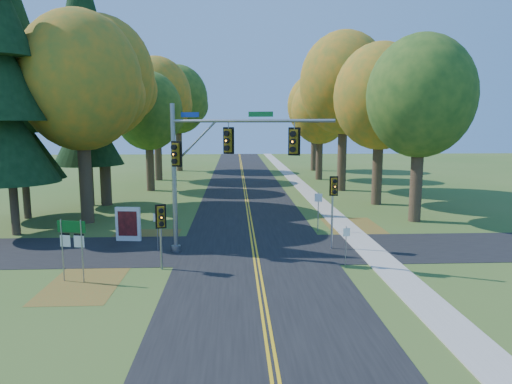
{
  "coord_description": "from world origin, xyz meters",
  "views": [
    {
      "loc": [
        -1.04,
        -22.02,
        6.78
      ],
      "look_at": [
        0.07,
        1.67,
        3.2
      ],
      "focal_mm": 32.0,
      "sensor_mm": 36.0,
      "label": 1
    }
  ],
  "objects_px": {
    "east_signal_pole": "(333,194)",
    "route_sign_cluster": "(72,238)",
    "traffic_mast": "(210,159)",
    "info_kiosk": "(128,224)"
  },
  "relations": [
    {
      "from": "route_sign_cluster",
      "to": "info_kiosk",
      "type": "distance_m",
      "value": 6.95
    },
    {
      "from": "east_signal_pole",
      "to": "route_sign_cluster",
      "type": "distance_m",
      "value": 13.07
    },
    {
      "from": "east_signal_pole",
      "to": "traffic_mast",
      "type": "bearing_deg",
      "value": -174.5
    },
    {
      "from": "traffic_mast",
      "to": "route_sign_cluster",
      "type": "distance_m",
      "value": 7.45
    },
    {
      "from": "route_sign_cluster",
      "to": "traffic_mast",
      "type": "bearing_deg",
      "value": 44.04
    },
    {
      "from": "traffic_mast",
      "to": "info_kiosk",
      "type": "distance_m",
      "value": 7.16
    },
    {
      "from": "east_signal_pole",
      "to": "route_sign_cluster",
      "type": "xyz_separation_m",
      "value": [
        -12.23,
        -4.48,
        -1.1
      ]
    },
    {
      "from": "east_signal_pole",
      "to": "route_sign_cluster",
      "type": "height_order",
      "value": "east_signal_pole"
    },
    {
      "from": "traffic_mast",
      "to": "info_kiosk",
      "type": "height_order",
      "value": "traffic_mast"
    },
    {
      "from": "traffic_mast",
      "to": "info_kiosk",
      "type": "relative_size",
      "value": 3.99
    }
  ]
}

